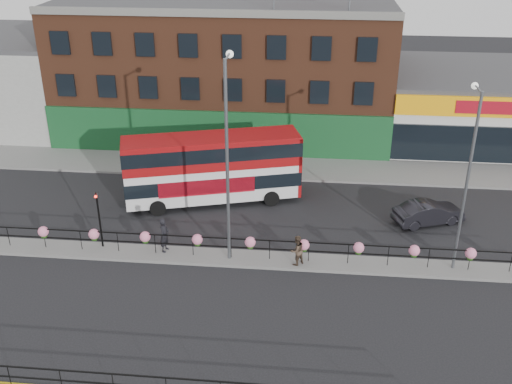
# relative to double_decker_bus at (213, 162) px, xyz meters

# --- Properties ---
(ground) EXTENTS (120.00, 120.00, 0.00)m
(ground) POSITION_rel_double_decker_bus_xyz_m (2.97, -6.53, -2.63)
(ground) COLOR black
(ground) RESTS_ON ground
(north_pavement) EXTENTS (60.00, 4.00, 0.15)m
(north_pavement) POSITION_rel_double_decker_bus_xyz_m (2.97, 5.47, -2.56)
(north_pavement) COLOR slate
(north_pavement) RESTS_ON ground
(median) EXTENTS (60.00, 1.60, 0.15)m
(median) POSITION_rel_double_decker_bus_xyz_m (2.97, -6.53, -2.56)
(median) COLOR slate
(median) RESTS_ON ground
(brick_building) EXTENTS (25.00, 12.21, 10.30)m
(brick_building) POSITION_rel_double_decker_bus_xyz_m (-1.03, 13.43, 2.49)
(brick_building) COLOR brown
(brick_building) RESTS_ON ground
(supermarket) EXTENTS (15.00, 12.25, 5.30)m
(supermarket) POSITION_rel_double_decker_bus_xyz_m (18.97, 13.37, 0.02)
(supermarket) COLOR silver
(supermarket) RESTS_ON ground
(median_railing) EXTENTS (30.04, 0.56, 1.23)m
(median_railing) POSITION_rel_double_decker_bus_xyz_m (2.97, -6.53, -1.59)
(median_railing) COLOR black
(median_railing) RESTS_ON median
(south_railing) EXTENTS (20.04, 0.05, 1.12)m
(south_railing) POSITION_rel_double_decker_bus_xyz_m (0.97, -16.63, -1.67)
(south_railing) COLOR black
(south_railing) RESTS_ON south_pavement
(double_decker_bus) EXTENTS (10.87, 5.38, 4.29)m
(double_decker_bus) POSITION_rel_double_decker_bus_xyz_m (0.00, 0.00, 0.00)
(double_decker_bus) COLOR silver
(double_decker_bus) RESTS_ON ground
(car) EXTENTS (4.17, 5.03, 1.34)m
(car) POSITION_rel_double_decker_bus_xyz_m (12.76, -1.52, -1.96)
(car) COLOR black
(car) RESTS_ON ground
(pedestrian_a) EXTENTS (0.85, 0.70, 1.88)m
(pedestrian_a) POSITION_rel_double_decker_bus_xyz_m (-1.58, -6.23, -1.54)
(pedestrian_a) COLOR black
(pedestrian_a) RESTS_ON median
(pedestrian_b) EXTENTS (1.39, 1.39, 1.62)m
(pedestrian_b) POSITION_rel_double_decker_bus_xyz_m (5.37, -6.87, -1.67)
(pedestrian_b) COLOR #49382B
(pedestrian_b) RESTS_ON median
(lamp_column_west) EXTENTS (0.37, 1.83, 10.40)m
(lamp_column_west) POSITION_rel_double_decker_bus_xyz_m (1.88, -6.36, 3.68)
(lamp_column_west) COLOR slate
(lamp_column_west) RESTS_ON median
(lamp_column_east) EXTENTS (0.33, 1.61, 9.17)m
(lamp_column_east) POSITION_rel_double_decker_bus_xyz_m (13.24, -6.18, 2.95)
(lamp_column_east) COLOR slate
(lamp_column_east) RESTS_ON median
(traffic_light_median) EXTENTS (0.15, 0.28, 3.65)m
(traffic_light_median) POSITION_rel_double_decker_bus_xyz_m (-5.03, -6.14, -0.16)
(traffic_light_median) COLOR black
(traffic_light_median) RESTS_ON median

